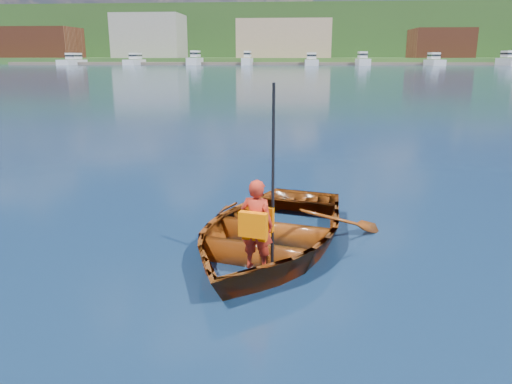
{
  "coord_description": "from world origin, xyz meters",
  "views": [
    {
      "loc": [
        0.37,
        -6.07,
        2.61
      ],
      "look_at": [
        -0.19,
        0.45,
        0.82
      ],
      "focal_mm": 35.0,
      "sensor_mm": 36.0,
      "label": 1
    }
  ],
  "objects_px": {
    "rowboat": "(269,232)",
    "marina_yachts": "(313,60)",
    "child_paddler": "(257,224)",
    "dock": "(275,64)"
  },
  "relations": [
    {
      "from": "child_paddler",
      "to": "marina_yachts",
      "type": "height_order",
      "value": "marina_yachts"
    },
    {
      "from": "rowboat",
      "to": "marina_yachts",
      "type": "relative_size",
      "value": 0.03
    },
    {
      "from": "dock",
      "to": "rowboat",
      "type": "bearing_deg",
      "value": -87.28
    },
    {
      "from": "marina_yachts",
      "to": "rowboat",
      "type": "bearing_deg",
      "value": -91.64
    },
    {
      "from": "rowboat",
      "to": "dock",
      "type": "relative_size",
      "value": 0.03
    },
    {
      "from": "marina_yachts",
      "to": "child_paddler",
      "type": "bearing_deg",
      "value": -91.66
    },
    {
      "from": "child_paddler",
      "to": "dock",
      "type": "distance_m",
      "value": 148.62
    },
    {
      "from": "child_paddler",
      "to": "marina_yachts",
      "type": "xyz_separation_m",
      "value": [
        4.18,
        143.79,
        0.68
      ]
    },
    {
      "from": "rowboat",
      "to": "child_paddler",
      "type": "height_order",
      "value": "child_paddler"
    },
    {
      "from": "child_paddler",
      "to": "rowboat",
      "type": "bearing_deg",
      "value": 84.23
    }
  ]
}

